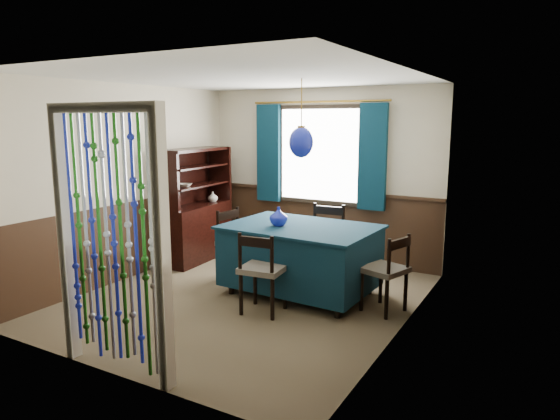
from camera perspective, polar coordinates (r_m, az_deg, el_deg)
The scene contains 22 objects.
floor at distance 5.90m, azimuth -3.83°, elevation -10.07°, with size 4.00×4.00×0.00m, color brown.
ceiling at distance 5.55m, azimuth -4.15°, elevation 14.91°, with size 4.00×4.00×0.00m, color silver.
wall_back at distance 7.33m, azimuth 4.65°, elevation 3.98°, with size 3.60×3.60×0.00m, color beige.
wall_front at distance 4.10m, azimuth -19.54°, elevation -1.56°, with size 3.60×3.60×0.00m, color beige.
wall_left at distance 6.74m, azimuth -16.89°, elevation 3.03°, with size 4.00×4.00×0.00m, color beige.
wall_right at distance 4.85m, azimuth 14.08°, elevation 0.49°, with size 4.00×4.00×0.00m, color beige.
wainscot_back at distance 7.44m, azimuth 4.52°, elevation -1.78°, with size 3.60×3.60×0.00m, color #352114.
wainscot_front at distance 4.32m, azimuth -18.78°, elevation -11.32°, with size 3.60×3.60×0.00m, color #352114.
wainscot_left at distance 6.86m, azimuth -16.48°, elevation -3.20°, with size 4.00×4.00×0.00m, color #352114.
wainscot_right at distance 5.03m, azimuth 13.54°, elevation -7.94°, with size 4.00×4.00×0.00m, color #352114.
window at distance 7.26m, azimuth 4.52°, elevation 6.30°, with size 1.32×0.12×1.42m, color black.
doorway at distance 4.18m, azimuth -18.76°, elevation -4.11°, with size 1.16×0.12×2.18m, color silver, non-canonical shape.
dining_table at distance 5.91m, azimuth 2.35°, elevation -5.18°, with size 1.77×1.26×0.83m.
chair_near at distance 5.33m, azimuth -2.07°, elevation -6.87°, with size 0.49×0.47×0.90m.
chair_far at distance 6.51m, azimuth 5.06°, elevation -3.44°, with size 0.51×0.49×0.96m.
chair_left at distance 6.46m, azimuth -4.91°, elevation -3.76°, with size 0.49×0.50×0.92m.
chair_right at distance 5.49m, azimuth 12.09°, elevation -6.79°, with size 0.52×0.53×0.86m.
sideboard at distance 7.45m, azimuth -9.56°, elevation -1.27°, with size 0.50×1.28×1.65m.
pendant_lamp at distance 5.70m, azimuth 2.45°, elevation 7.75°, with size 0.28×0.28×0.88m.
vase_table at distance 5.82m, azimuth -0.17°, elevation -0.82°, with size 0.19×0.19×0.20m, color #152094.
bowl_shelf at distance 7.10m, azimuth -10.81°, elevation 2.82°, with size 0.21×0.21×0.05m, color beige.
vase_sideboard at distance 7.62m, azimuth -7.69°, elevation 1.57°, with size 0.17×0.17×0.17m, color beige.
Camera 1 is at (3.05, -4.62, 2.05)m, focal length 32.00 mm.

